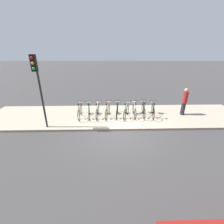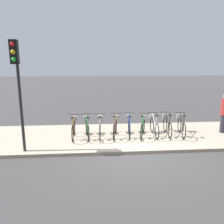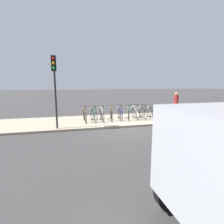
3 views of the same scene
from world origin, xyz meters
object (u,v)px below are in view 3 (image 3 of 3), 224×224
object	(u,v)px
parked_bicycle_8	(151,112)
parked_bicycle_7	(143,112)
parked_bicycle_6	(135,112)
parked_bicycle_4	(120,113)
parked_bicycle_5	(129,113)
parked_bicycle_2	(102,114)
pedestrian	(176,104)
traffic_light	(54,77)
parked_bicycle_3	(111,113)
parked_bicycle_0	(85,115)
parked_bicycle_1	(93,114)

from	to	relation	value
parked_bicycle_8	parked_bicycle_7	bearing A→B (deg)	167.86
parked_bicycle_6	parked_bicycle_8	distance (m)	1.19
parked_bicycle_8	parked_bicycle_4	bearing A→B (deg)	177.54
parked_bicycle_4	parked_bicycle_5	bearing A→B (deg)	-11.20
parked_bicycle_2	pedestrian	distance (m)	5.56
parked_bicycle_5	parked_bicycle_2	bearing A→B (deg)	179.14
pedestrian	parked_bicycle_2	bearing A→B (deg)	-178.29
pedestrian	traffic_light	bearing A→B (deg)	-168.79
parked_bicycle_7	pedestrian	xyz separation A→B (m)	(2.60, 0.05, 0.49)
parked_bicycle_5	traffic_light	world-z (taller)	traffic_light
parked_bicycle_4	parked_bicycle_2	bearing A→B (deg)	-176.04
parked_bicycle_3	parked_bicycle_8	distance (m)	2.87
parked_bicycle_7	pedestrian	bearing A→B (deg)	1.10
parked_bicycle_3	parked_bicycle_8	size ratio (longest dim) A/B	1.00
parked_bicycle_0	parked_bicycle_5	bearing A→B (deg)	-0.66
parked_bicycle_0	pedestrian	distance (m)	6.66
parked_bicycle_1	pedestrian	bearing A→B (deg)	1.48
parked_bicycle_6	pedestrian	bearing A→B (deg)	2.00
parked_bicycle_6	traffic_light	xyz separation A→B (m)	(-5.04, -1.52, 2.25)
parked_bicycle_7	pedestrian	distance (m)	2.65
parked_bicycle_3	parked_bicycle_7	xyz separation A→B (m)	(2.28, 0.07, 0.00)
parked_bicycle_8	pedestrian	bearing A→B (deg)	4.99
parked_bicycle_4	parked_bicycle_6	size ratio (longest dim) A/B	1.00
parked_bicycle_1	parked_bicycle_4	size ratio (longest dim) A/B	1.00
parked_bicycle_7	parked_bicycle_0	bearing A→B (deg)	-178.44
parked_bicycle_1	parked_bicycle_2	bearing A→B (deg)	-1.00
parked_bicycle_4	parked_bicycle_8	xyz separation A→B (m)	(2.26, -0.10, 0.00)
parked_bicycle_0	parked_bicycle_2	xyz separation A→B (m)	(1.10, -0.01, 0.00)
parked_bicycle_8	pedestrian	world-z (taller)	pedestrian
parked_bicycle_7	traffic_light	bearing A→B (deg)	-164.31
parked_bicycle_3	parked_bicycle_4	size ratio (longest dim) A/B	0.99
parked_bicycle_1	parked_bicycle_0	bearing A→B (deg)	-179.69
parked_bicycle_3	parked_bicycle_7	size ratio (longest dim) A/B	0.99
parked_bicycle_1	parked_bicycle_3	world-z (taller)	same
parked_bicycle_0	traffic_light	bearing A→B (deg)	-137.41
parked_bicycle_3	pedestrian	bearing A→B (deg)	1.38
parked_bicycle_1	parked_bicycle_5	xyz separation A→B (m)	(2.37, -0.04, 0.00)
parked_bicycle_2	parked_bicycle_6	xyz separation A→B (m)	(2.33, 0.05, 0.00)
parked_bicycle_6	parked_bicycle_7	world-z (taller)	same
parked_bicycle_5	parked_bicycle_1	bearing A→B (deg)	179.11
parked_bicycle_8	traffic_light	size ratio (longest dim) A/B	0.42
parked_bicycle_4	parked_bicycle_3	bearing A→B (deg)	-176.32
pedestrian	parked_bicycle_8	bearing A→B (deg)	-175.01
parked_bicycle_3	pedestrian	distance (m)	4.91
parked_bicycle_3	parked_bicycle_6	bearing A→B (deg)	0.19
parked_bicycle_7	parked_bicycle_8	size ratio (longest dim) A/B	1.01
parked_bicycle_3	parked_bicycle_8	xyz separation A→B (m)	(2.87, -0.06, 0.00)
parked_bicycle_1	traffic_light	size ratio (longest dim) A/B	0.43
parked_bicycle_0	parked_bicycle_1	xyz separation A→B (m)	(0.57, 0.00, 0.00)
parked_bicycle_0	parked_bicycle_6	xyz separation A→B (m)	(3.43, 0.05, 0.00)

